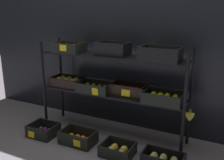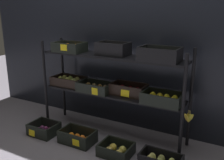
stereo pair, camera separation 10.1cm
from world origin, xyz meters
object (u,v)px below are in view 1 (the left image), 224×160
object	(u,v)px
display_rack	(113,76)
crate_ground_apple_gold	(118,150)
crate_ground_plum	(43,131)
crate_ground_tangerine	(78,139)

from	to	relation	value
display_rack	crate_ground_apple_gold	xyz separation A→B (m)	(0.22, -0.34, -0.63)
display_rack	crate_ground_apple_gold	distance (m)	0.75
crate_ground_plum	crate_ground_tangerine	distance (m)	0.44
crate_ground_tangerine	crate_ground_apple_gold	distance (m)	0.46
crate_ground_plum	crate_ground_apple_gold	bearing A→B (deg)	1.02
crate_ground_plum	crate_ground_apple_gold	xyz separation A→B (m)	(0.90, 0.02, -0.00)
crate_ground_tangerine	crate_ground_apple_gold	bearing A→B (deg)	-1.73
display_rack	crate_ground_plum	world-z (taller)	display_rack
display_rack	crate_ground_tangerine	distance (m)	0.75
display_rack	crate_ground_plum	size ratio (longest dim) A/B	5.61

